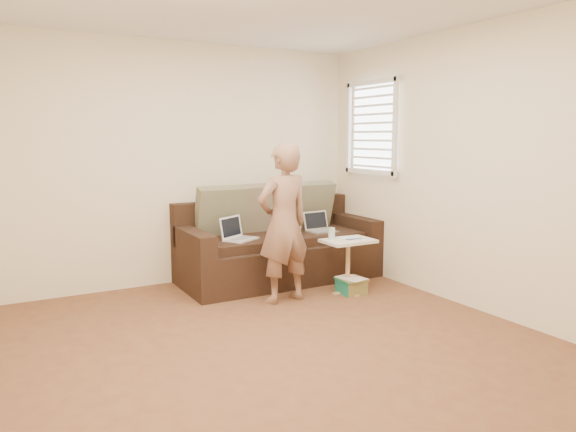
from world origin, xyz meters
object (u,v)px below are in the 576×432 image
object	(u,v)px
laptop_silver	(322,232)
drinking_glass	(332,233)
sofa	(279,242)
side_table	(348,266)
laptop_white	(241,240)
person	(284,223)
striped_box	(351,285)

from	to	relation	value
laptop_silver	drinking_glass	size ratio (longest dim) A/B	2.69
sofa	side_table	xyz separation A→B (m)	(0.37, -0.80, -0.15)
laptop_white	drinking_glass	xyz separation A→B (m)	(0.74, -0.60, 0.10)
laptop_silver	person	xyz separation A→B (m)	(-0.84, -0.60, 0.25)
laptop_silver	striped_box	size ratio (longest dim) A/B	1.23
drinking_glass	laptop_silver	bearing A→B (deg)	65.36
person	striped_box	world-z (taller)	person
person	striped_box	bearing A→B (deg)	165.77
laptop_silver	side_table	world-z (taller)	laptop_silver
laptop_white	person	size ratio (longest dim) A/B	0.22
sofa	striped_box	size ratio (longest dim) A/B	8.38
side_table	striped_box	distance (m)	0.20
drinking_glass	striped_box	bearing A→B (deg)	-40.21
person	drinking_glass	size ratio (longest dim) A/B	12.89
laptop_white	sofa	bearing A→B (deg)	-17.82
laptop_white	side_table	size ratio (longest dim) A/B	0.61
laptop_white	side_table	bearing A→B (deg)	-67.52
person	side_table	xyz separation A→B (m)	(0.71, -0.07, -0.49)
sofa	laptop_white	xyz separation A→B (m)	(-0.52, -0.11, 0.10)
laptop_white	striped_box	distance (m)	1.24
person	striped_box	xyz separation A→B (m)	(0.73, -0.12, -0.69)
side_table	drinking_glass	bearing A→B (deg)	146.23
laptop_white	person	world-z (taller)	person
sofa	side_table	world-z (taller)	sofa
drinking_glass	striped_box	world-z (taller)	drinking_glass
laptop_white	side_table	distance (m)	1.15
sofa	striped_box	world-z (taller)	sofa
sofa	side_table	distance (m)	0.89
laptop_silver	person	world-z (taller)	person
laptop_silver	drinking_glass	xyz separation A→B (m)	(-0.27, -0.58, 0.10)
person	side_table	size ratio (longest dim) A/B	2.77
laptop_silver	side_table	size ratio (longest dim) A/B	0.58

